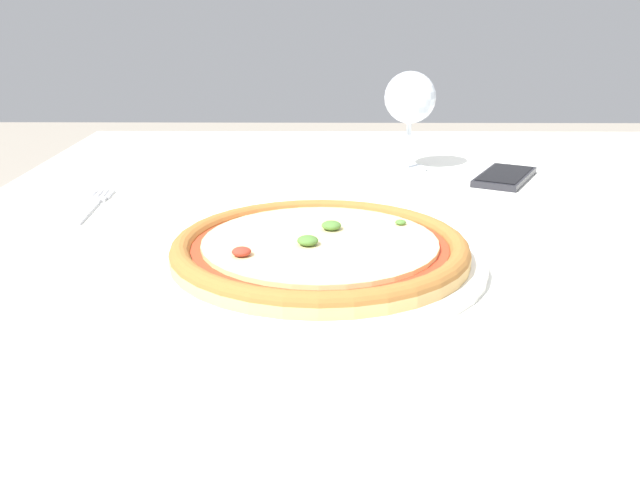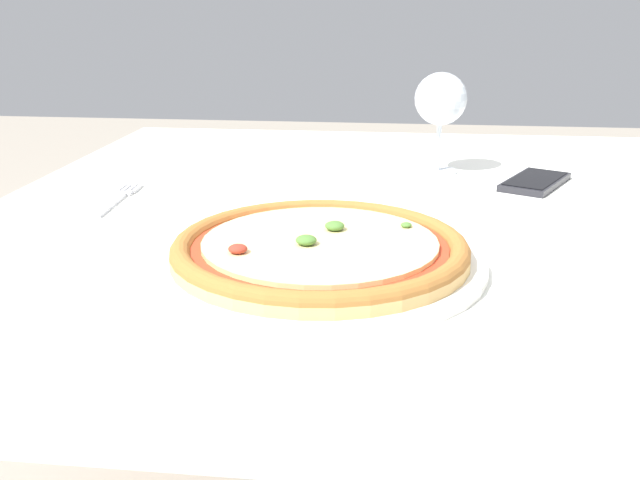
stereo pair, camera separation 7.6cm
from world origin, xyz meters
TOP-DOWN VIEW (x-y plane):
  - dining_table at (0.00, 0.00)m, footprint 1.39×1.17m
  - pizza_plate at (-0.21, -0.23)m, footprint 0.35×0.35m
  - fork at (-0.53, -0.00)m, footprint 0.03×0.17m
  - wine_glass_far_left at (-0.06, 0.22)m, footprint 0.08×0.08m
  - cell_phone at (0.08, 0.16)m, footprint 0.13×0.16m

SIDE VIEW (x-z plane):
  - dining_table at x=0.00m, z-range 0.29..1.00m
  - fork at x=-0.53m, z-range 0.72..0.72m
  - cell_phone at x=0.08m, z-range 0.72..0.73m
  - pizza_plate at x=-0.21m, z-range 0.71..0.75m
  - wine_glass_far_left at x=-0.06m, z-range 0.75..0.92m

